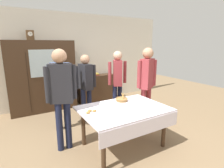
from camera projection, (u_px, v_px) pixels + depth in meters
The scene contains 19 objects.
ground_plane at pixel (117, 140), 3.40m from camera, with size 12.00×12.00×0.00m, color #846B4C.
back_wall at pixel (71, 60), 5.32m from camera, with size 6.40×0.10×2.70m, color silver.
dining_table at pixel (125, 114), 3.06m from camera, with size 1.50×1.07×0.73m.
wall_cabinet at pixel (43, 77), 4.72m from camera, with size 1.71×0.46×1.91m.
mantel_clock at pixel (30, 35), 4.37m from camera, with size 0.18×0.11×0.24m.
bookshelf_low at pixel (96, 88), 5.67m from camera, with size 1.19×0.35×0.84m.
book_stack at pixel (96, 74), 5.57m from camera, with size 0.17×0.23×0.06m.
tea_cup_mid_left at pixel (116, 104), 3.17m from camera, with size 0.13×0.13×0.06m.
tea_cup_back_edge at pixel (105, 105), 3.16m from camera, with size 0.13×0.13×0.06m.
tea_cup_front_edge at pixel (110, 102), 3.30m from camera, with size 0.13×0.13×0.06m.
bread_basket at pixel (122, 99), 3.43m from camera, with size 0.24×0.24×0.16m.
pastry_plate at pixel (91, 113), 2.83m from camera, with size 0.28×0.28×0.05m.
spoon_near_right at pixel (91, 106), 3.14m from camera, with size 0.12×0.02×0.01m.
spoon_mid_left at pixel (135, 114), 2.81m from camera, with size 0.12×0.02×0.01m.
person_beside_shelf at pixel (61, 90), 2.90m from camera, with size 0.52×0.33×1.75m.
person_behind_table_right at pixel (86, 82), 4.08m from camera, with size 0.52×0.38×1.58m.
person_by_cabinet at pixel (117, 77), 4.35m from camera, with size 0.52×0.41×1.65m.
person_near_right_end at pixel (61, 83), 3.65m from camera, with size 0.52×0.41×1.68m.
person_behind_table_left at pixel (147, 79), 3.85m from camera, with size 0.52×0.34×1.74m.
Camera 1 is at (-1.64, -2.59, 1.83)m, focal length 28.16 mm.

